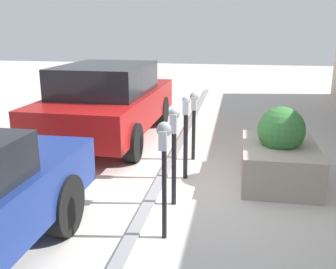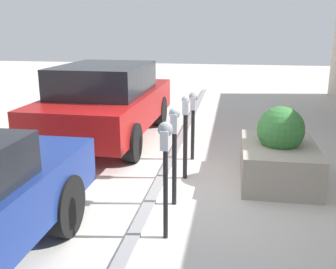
{
  "view_description": "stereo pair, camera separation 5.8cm",
  "coord_description": "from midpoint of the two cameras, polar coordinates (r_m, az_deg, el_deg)",
  "views": [
    {
      "loc": [
        -5.46,
        -1.07,
        2.42
      ],
      "look_at": [
        0.0,
        -0.09,
        0.87
      ],
      "focal_mm": 42.0,
      "sensor_mm": 36.0,
      "label": 1
    },
    {
      "loc": [
        -5.46,
        -1.01,
        2.42
      ],
      "look_at": [
        0.0,
        -0.09,
        0.87
      ],
      "focal_mm": 42.0,
      "sensor_mm": 36.0,
      "label": 2
    }
  ],
  "objects": [
    {
      "name": "parking_meter_fourth",
      "position": [
        7.13,
        3.43,
        3.26
      ],
      "size": [
        0.19,
        0.16,
        1.27
      ],
      "color": "black",
      "rests_on": "ground_plane"
    },
    {
      "name": "planter_box",
      "position": [
        6.47,
        15.52,
        -2.81
      ],
      "size": [
        1.66,
        1.15,
        1.22
      ],
      "color": "#A39989",
      "rests_on": "ground_plane"
    },
    {
      "name": "ground_plane",
      "position": [
        6.06,
        -1.15,
        -7.94
      ],
      "size": [
        40.0,
        40.0,
        0.0
      ],
      "primitive_type": "plane",
      "color": "beige"
    },
    {
      "name": "curb_strip",
      "position": [
        6.07,
        -1.9,
        -7.72
      ],
      "size": [
        19.0,
        0.16,
        0.04
      ],
      "color": "gray",
      "rests_on": "ground_plane"
    },
    {
      "name": "parking_meter_nearest",
      "position": [
        4.36,
        -0.75,
        -2.45
      ],
      "size": [
        0.2,
        0.17,
        1.41
      ],
      "color": "black",
      "rests_on": "ground_plane"
    },
    {
      "name": "parking_meter_middle",
      "position": [
        6.22,
        2.28,
        1.15
      ],
      "size": [
        0.15,
        0.13,
        1.36
      ],
      "color": "black",
      "rests_on": "ground_plane"
    },
    {
      "name": "parked_car_middle",
      "position": [
        8.54,
        -9.03,
        4.83
      ],
      "size": [
        4.48,
        2.0,
        1.63
      ],
      "rotation": [
        0.0,
        0.0,
        -0.02
      ],
      "color": "maroon",
      "rests_on": "ground_plane"
    },
    {
      "name": "parking_meter_second",
      "position": [
        5.26,
        0.62,
        -0.54
      ],
      "size": [
        0.17,
        0.15,
        1.38
      ],
      "color": "black",
      "rests_on": "ground_plane"
    }
  ]
}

